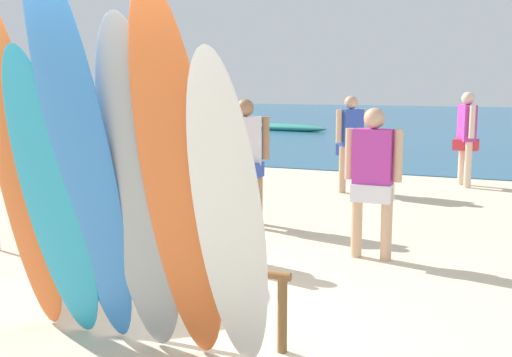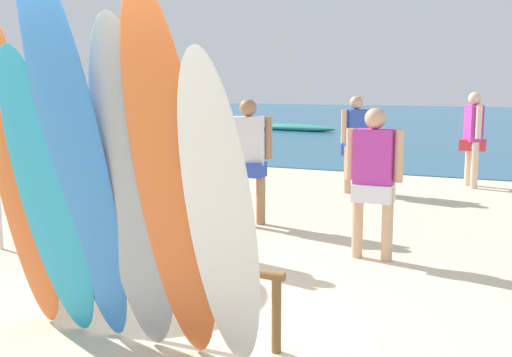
% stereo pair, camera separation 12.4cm
% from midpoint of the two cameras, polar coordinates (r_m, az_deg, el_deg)
% --- Properties ---
extents(ground, '(60.00, 60.00, 0.00)m').
position_cam_midpoint_polar(ground, '(18.23, 15.99, 2.36)').
color(ground, beige).
extents(ocean_water, '(60.00, 40.00, 0.02)m').
position_cam_midpoint_polar(ocean_water, '(33.21, 19.82, 4.91)').
color(ocean_water, '#235B7F').
rests_on(ocean_water, ground).
extents(surfboard_rack, '(2.17, 0.07, 0.59)m').
position_cam_midpoint_polar(surfboard_rack, '(4.93, -8.61, -8.51)').
color(surfboard_rack, brown).
rests_on(surfboard_rack, ground).
extents(surfboard_orange_0, '(0.48, 0.61, 2.52)m').
position_cam_midpoint_polar(surfboard_orange_0, '(4.92, -20.17, 0.65)').
color(surfboard_orange_0, orange).
rests_on(surfboard_orange_0, ground).
extents(surfboard_teal_1, '(0.54, 0.68, 2.16)m').
position_cam_midpoint_polar(surfboard_teal_1, '(4.66, -17.62, -1.85)').
color(surfboard_teal_1, '#289EC6').
rests_on(surfboard_teal_1, ground).
extents(surfboard_blue_2, '(0.52, 0.92, 2.78)m').
position_cam_midpoint_polar(surfboard_blue_2, '(4.34, -15.23, 1.64)').
color(surfboard_blue_2, '#337AD1').
rests_on(surfboard_blue_2, ground).
extents(surfboard_grey_3, '(0.58, 0.63, 2.35)m').
position_cam_midpoint_polar(surfboard_grey_3, '(4.26, -10.26, -1.29)').
color(surfboard_grey_3, '#999EA3').
rests_on(surfboard_grey_3, ground).
extents(surfboard_orange_4, '(0.53, 0.75, 2.51)m').
position_cam_midpoint_polar(surfboard_orange_4, '(4.01, -6.85, -0.67)').
color(surfboard_orange_4, orange).
rests_on(surfboard_orange_4, ground).
extents(surfboard_white_5, '(0.48, 0.69, 2.12)m').
position_cam_midpoint_polar(surfboard_white_5, '(3.89, -2.32, -3.78)').
color(surfboard_white_5, white).
rests_on(surfboard_white_5, ground).
extents(beachgoer_midbeach, '(0.41, 0.51, 1.59)m').
position_cam_midpoint_polar(beachgoer_midbeach, '(7.16, -7.56, 0.69)').
color(beachgoer_midbeach, beige).
rests_on(beachgoer_midbeach, ground).
extents(beachgoer_by_water, '(0.45, 0.61, 1.74)m').
position_cam_midpoint_polar(beachgoer_by_water, '(12.16, 19.41, 3.96)').
color(beachgoer_by_water, beige).
rests_on(beachgoer_by_water, ground).
extents(beachgoer_near_rack, '(0.44, 0.55, 1.68)m').
position_cam_midpoint_polar(beachgoer_near_rack, '(11.06, 9.36, 3.73)').
color(beachgoer_near_rack, tan).
rests_on(beachgoer_near_rack, ground).
extents(beachgoer_photographing, '(0.60, 0.37, 1.69)m').
position_cam_midpoint_polar(beachgoer_photographing, '(8.39, -0.29, 2.35)').
color(beachgoer_photographing, '#9E704C').
rests_on(beachgoer_photographing, ground).
extents(beachgoer_strolling, '(0.62, 0.26, 1.64)m').
position_cam_midpoint_polar(beachgoer_strolling, '(6.83, 11.17, 0.48)').
color(beachgoer_strolling, tan).
rests_on(beachgoer_strolling, ground).
extents(beach_chair_red, '(0.58, 0.80, 0.79)m').
position_cam_midpoint_polar(beach_chair_red, '(8.75, -11.97, -1.25)').
color(beach_chair_red, '#B7B7BC').
rests_on(beach_chair_red, ground).
extents(distant_boat, '(3.82, 1.26, 0.30)m').
position_cam_midpoint_polar(distant_boat, '(25.17, 3.50, 4.64)').
color(distant_boat, teal).
rests_on(distant_boat, ground).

